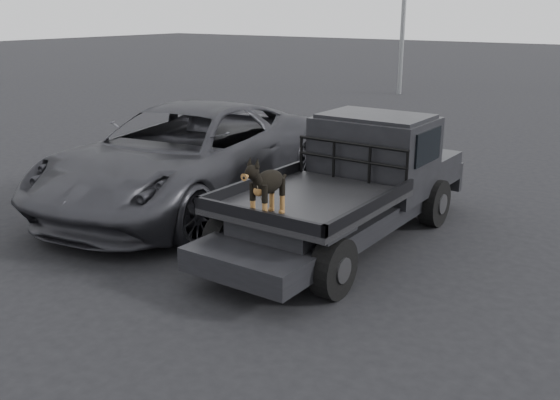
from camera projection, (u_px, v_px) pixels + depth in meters
The scene contains 6 objects.
ground at pixel (313, 277), 8.15m from camera, with size 120.00×120.00×0.00m, color black.
flatbed_ute at pixel (343, 213), 9.25m from camera, with size 2.00×5.40×0.92m, color black, non-canonical shape.
ute_cab at pixel (375, 142), 9.72m from camera, with size 1.72×1.30×0.88m, color black, non-canonical shape.
headache_rack at pixel (351, 162), 9.19m from camera, with size 1.80×0.08×0.55m, color black, non-canonical shape.
dog at pixel (267, 187), 7.56m from camera, with size 0.32×0.60×0.74m, color black, non-canonical shape.
parked_suv at pixel (184, 156), 11.00m from camera, with size 2.88×6.25×1.74m, color #303036.
Camera 1 is at (3.93, -6.39, 3.37)m, focal length 40.00 mm.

